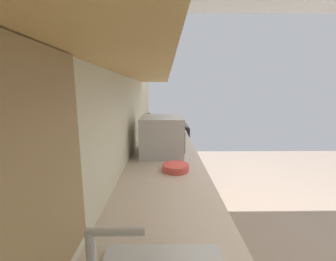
# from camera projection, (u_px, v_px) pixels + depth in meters

# --- Properties ---
(ground_plane) EXTENTS (6.66, 6.66, 0.00)m
(ground_plane) POSITION_uv_depth(u_px,v_px,m) (304.00, 246.00, 2.08)
(ground_plane) COLOR gray
(wall_back) EXTENTS (4.28, 0.12, 2.77)m
(wall_back) POSITION_uv_depth(u_px,v_px,m) (122.00, 101.00, 1.81)
(wall_back) COLOR beige
(wall_back) RESTS_ON ground_plane
(counter_run) EXTENTS (3.46, 0.61, 0.91)m
(counter_run) POSITION_uv_depth(u_px,v_px,m) (164.00, 227.00, 1.65)
(counter_run) COLOR tan
(counter_run) RESTS_ON ground_plane
(upper_cabinets) EXTENTS (2.59, 0.33, 0.67)m
(upper_cabinets) POSITION_uv_depth(u_px,v_px,m) (144.00, 20.00, 1.38)
(upper_cabinets) COLOR #DDB165
(window_back_wall) EXTENTS (0.47, 0.02, 0.60)m
(window_back_wall) POSITION_uv_depth(u_px,v_px,m) (34.00, 180.00, 0.48)
(window_back_wall) COLOR #997A4C
(oven_range) EXTENTS (0.61, 0.69, 1.09)m
(oven_range) POSITION_uv_depth(u_px,v_px,m) (167.00, 151.00, 3.64)
(oven_range) COLOR black
(oven_range) RESTS_ON ground_plane
(microwave) EXTENTS (0.47, 0.38, 0.34)m
(microwave) POSITION_uv_depth(u_px,v_px,m) (162.00, 135.00, 1.95)
(microwave) COLOR #B7BABF
(microwave) RESTS_ON counter_run
(bowl) EXTENTS (0.19, 0.19, 0.05)m
(bowl) POSITION_uv_depth(u_px,v_px,m) (176.00, 167.00, 1.55)
(bowl) COLOR #D84C47
(bowl) RESTS_ON counter_run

